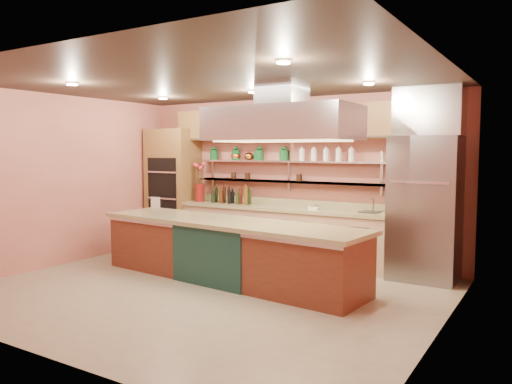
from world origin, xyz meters
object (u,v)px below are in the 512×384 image
Objects in this scene: refrigerator at (425,209)px; copper_kettle at (249,156)px; green_canister at (258,156)px; island at (227,250)px; flower_vase at (200,193)px; kitchen_scale at (314,206)px.

copper_kettle is (-3.16, 0.23, 0.74)m from refrigerator.
refrigerator reaches higher than green_canister.
copper_kettle is at bearing 180.00° from green_canister.
green_canister is at bearing 113.01° from island.
flower_vase is at bearing 179.86° from refrigerator.
refrigerator is at bearing 37.66° from island.
flower_vase is at bearing -167.14° from copper_kettle.
kitchen_scale is at bearing 71.96° from island.
copper_kettle reaches higher than kitchen_scale.
copper_kettle reaches higher than flower_vase.
island is at bearing -147.96° from refrigerator.
copper_kettle is at bearing 118.26° from island.
kitchen_scale is 0.98× the size of green_canister.
green_canister is (1.15, 0.22, 0.70)m from flower_vase.
flower_vase is 2.01× the size of kitchen_scale.
green_canister reaches higher than flower_vase.
island is 2.38m from flower_vase.
island is (-2.43, -1.52, -0.61)m from refrigerator.
flower_vase is 2.37m from kitchen_scale.
island is at bearing -42.13° from flower_vase.
kitchen_scale is at bearing -8.91° from copper_kettle.
island is 12.73× the size of flower_vase.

